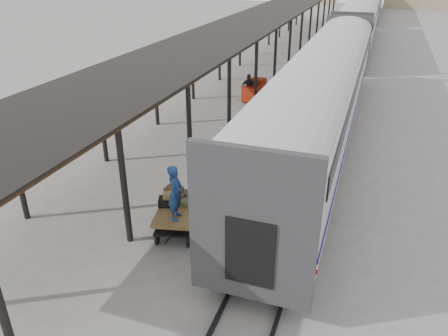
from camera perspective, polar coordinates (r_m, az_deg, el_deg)
name	(u,v)px	position (r m, az deg, el deg)	size (l,w,h in m)	color
ground	(193,216)	(15.53, -4.09, -6.29)	(160.00, 160.00, 0.00)	slate
train	(359,20)	(46.18, 17.26, 17.96)	(3.45, 76.01, 4.01)	silver
canopy	(269,15)	(37.29, 5.85, 19.29)	(4.90, 64.30, 4.15)	#422B19
rails	(356,48)	(46.78, 16.85, 14.82)	(1.54, 150.00, 0.12)	black
baggage_cart	(179,212)	(14.58, -5.96, -5.72)	(1.73, 2.61, 0.86)	brown
suitcase_stack	(176,197)	(14.69, -6.33, -3.73)	(1.15, 1.22, 0.43)	#343436
luggage_tug	(255,91)	(27.79, 4.06, 9.96)	(1.34, 1.76, 1.38)	maroon
porter	(175,193)	(13.42, -6.36, -3.23)	(0.66, 0.43, 1.80)	navy
pedestrian	(249,88)	(27.56, 3.27, 10.37)	(1.03, 0.43, 1.75)	black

